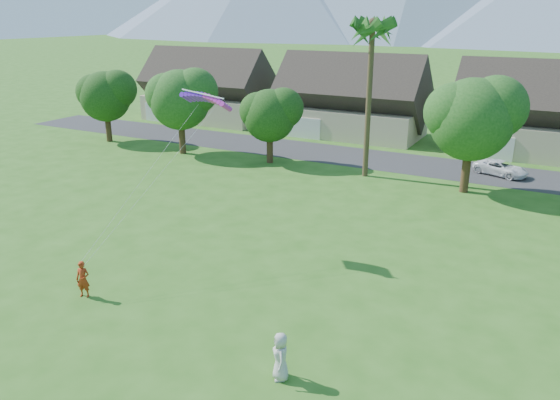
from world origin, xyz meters
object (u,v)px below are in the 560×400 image
Objects in this scene: kite_flyer at (83,279)px; watcher at (280,356)px; parked_car at (501,168)px; parafoil_kite at (207,98)px.

kite_flyer is 11.13m from watcher.
parked_car is at bearing 44.30° from kite_flyer.
parked_car is at bearing 58.32° from parafoil_kite.
parked_car is (3.45, 32.06, -0.34)m from watcher.
parafoil_kite is at bearing -170.34° from watcher.
kite_flyer reaches higher than parked_car.
watcher is 0.67× the size of parafoil_kite.
kite_flyer is 0.64× the size of parafoil_kite.
kite_flyer is 0.41× the size of parked_car.
watcher reaches higher than kite_flyer.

